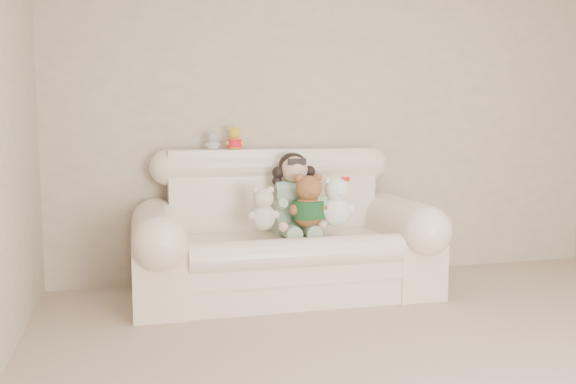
{
  "coord_description": "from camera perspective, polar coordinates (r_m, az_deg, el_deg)",
  "views": [
    {
      "loc": [
        -1.6,
        -2.15,
        1.23
      ],
      "look_at": [
        -0.58,
        1.9,
        0.75
      ],
      "focal_mm": 38.22,
      "sensor_mm": 36.0,
      "label": 1
    }
  ],
  "objects": [
    {
      "name": "cream_teddy",
      "position": [
        4.14,
        -2.34,
        -1.16
      ],
      "size": [
        0.23,
        0.18,
        0.35
      ],
      "primitive_type": null,
      "rotation": [
        0.0,
        0.0,
        0.04
      ],
      "color": "beige",
      "rests_on": "sofa"
    },
    {
      "name": "wall_back",
      "position": [
        4.91,
        4.85,
        7.35
      ],
      "size": [
        4.5,
        0.0,
        4.5
      ],
      "primitive_type": "plane",
      "rotation": [
        1.57,
        0.0,
        0.0
      ],
      "color": "tan",
      "rests_on": "ground"
    },
    {
      "name": "yellow_mini_bear",
      "position": [
        4.57,
        -5.03,
        5.13
      ],
      "size": [
        0.15,
        0.13,
        0.22
      ],
      "primitive_type": null,
      "rotation": [
        0.0,
        0.0,
        -0.15
      ],
      "color": "yellow",
      "rests_on": "sofa"
    },
    {
      "name": "seated_child",
      "position": [
        4.4,
        0.58,
        -0.1
      ],
      "size": [
        0.37,
        0.45,
        0.6
      ],
      "primitive_type": null,
      "rotation": [
        0.0,
        0.0,
        -0.02
      ],
      "color": "#2B6F34",
      "rests_on": "sofa"
    },
    {
      "name": "brown_teddy",
      "position": [
        4.23,
        1.89,
        -0.35
      ],
      "size": [
        0.29,
        0.22,
        0.44
      ],
      "primitive_type": null,
      "rotation": [
        0.0,
        0.0,
        -0.01
      ],
      "color": "brown",
      "rests_on": "sofa"
    },
    {
      "name": "sofa",
      "position": [
        4.33,
        -0.32,
        -2.95
      ],
      "size": [
        2.1,
        0.95,
        1.03
      ],
      "primitive_type": null,
      "color": "#FFEDCD",
      "rests_on": "floor"
    },
    {
      "name": "white_cat",
      "position": [
        4.29,
        4.5,
        -0.43
      ],
      "size": [
        0.29,
        0.24,
        0.42
      ],
      "primitive_type": null,
      "rotation": [
        0.0,
        0.0,
        -0.11
      ],
      "color": "white",
      "rests_on": "sofa"
    },
    {
      "name": "grey_mini_plush",
      "position": [
        4.54,
        -7.05,
        4.84
      ],
      "size": [
        0.12,
        0.09,
        0.17
      ],
      "primitive_type": null,
      "rotation": [
        0.0,
        0.0,
        0.08
      ],
      "color": "silver",
      "rests_on": "sofa"
    }
  ]
}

